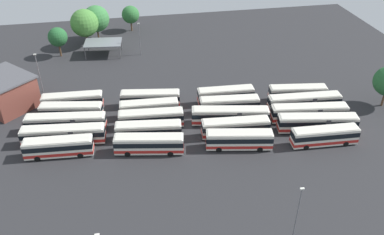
{
  "coord_description": "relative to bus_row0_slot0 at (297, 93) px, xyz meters",
  "views": [
    {
      "loc": [
        11.67,
        63.02,
        43.92
      ],
      "look_at": [
        -0.35,
        -0.35,
        1.48
      ],
      "focal_mm": 38.07,
      "sensor_mm": 36.0,
      "label": 1
    }
  ],
  "objects": [
    {
      "name": "ground_plane",
      "position": [
        23.5,
        4.86,
        -1.8
      ],
      "size": [
        125.65,
        125.65,
        0.0
      ],
      "primitive_type": "plane",
      "color": "#28282B"
    },
    {
      "name": "bus_row0_slot0",
      "position": [
        0.0,
        0.0,
        0.0
      ],
      "size": [
        12.0,
        4.08,
        3.4
      ],
      "color": "silver",
      "rests_on": "ground_plane"
    },
    {
      "name": "bus_row0_slot1",
      "position": [
        0.06,
        3.64,
        0.0
      ],
      "size": [
        14.7,
        3.42,
        3.4
      ],
      "color": "silver",
      "rests_on": "ground_plane"
    },
    {
      "name": "bus_row0_slot2",
      "position": [
        0.76,
        7.5,
        0.0
      ],
      "size": [
        14.78,
        4.34,
        3.4
      ],
      "color": "silver",
      "rests_on": "ground_plane"
    },
    {
      "name": "bus_row0_slot3",
      "position": [
        0.77,
        11.08,
        0.0
      ],
      "size": [
        14.79,
        4.87,
        3.4
      ],
      "color": "silver",
      "rests_on": "ground_plane"
    },
    {
      "name": "bus_row0_slot4",
      "position": [
        1.34,
        15.14,
        0.0
      ],
      "size": [
        11.99,
        3.07,
        3.4
      ],
      "color": "silver",
      "rests_on": "ground_plane"
    },
    {
      "name": "bus_row1_slot0",
      "position": [
        14.88,
        -1.96,
        -0.0
      ],
      "size": [
        11.65,
        3.0,
        3.4
      ],
      "color": "silver",
      "rests_on": "ground_plane"
    },
    {
      "name": "bus_row1_slot1",
      "position": [
        15.13,
        1.84,
        -0.0
      ],
      "size": [
        11.89,
        3.57,
        3.4
      ],
      "color": "silver",
      "rests_on": "ground_plane"
    },
    {
      "name": "bus_row1_slot2",
      "position": [
        15.96,
        5.73,
        0.0
      ],
      "size": [
        14.79,
        5.1,
        3.4
      ],
      "color": "silver",
      "rests_on": "ground_plane"
    },
    {
      "name": "bus_row1_slot3",
      "position": [
        16.1,
        9.63,
        0.0
      ],
      "size": [
        12.46,
        3.42,
        3.4
      ],
      "color": "silver",
      "rests_on": "ground_plane"
    },
    {
      "name": "bus_row1_slot4",
      "position": [
        16.48,
        13.39,
        -0.0
      ],
      "size": [
        11.83,
        4.5,
        3.4
      ],
      "color": "silver",
      "rests_on": "ground_plane"
    },
    {
      "name": "bus_row2_slot0",
      "position": [
        30.24,
        -3.46,
        0.0
      ],
      "size": [
        12.15,
        4.28,
        3.4
      ],
      "color": "silver",
      "rests_on": "ground_plane"
    },
    {
      "name": "bus_row2_slot1",
      "position": [
        30.87,
        0.33,
        -0.0
      ],
      "size": [
        11.46,
        3.02,
        3.4
      ],
      "color": "silver",
      "rests_on": "ground_plane"
    },
    {
      "name": "bus_row2_slot2",
      "position": [
        30.86,
        3.88,
        0.0
      ],
      "size": [
        12.24,
        3.39,
        3.4
      ],
      "color": "silver",
      "rests_on": "ground_plane"
    },
    {
      "name": "bus_row2_slot3",
      "position": [
        31.72,
        7.81,
        0.0
      ],
      "size": [
        12.0,
        3.88,
        3.4
      ],
      "color": "silver",
      "rests_on": "ground_plane"
    },
    {
      "name": "bus_row2_slot4",
      "position": [
        32.03,
        11.7,
        0.0
      ],
      "size": [
        12.14,
        4.55,
        3.4
      ],
      "color": "silver",
      "rests_on": "ground_plane"
    },
    {
      "name": "bus_row3_slot0",
      "position": [
        45.69,
        -5.34,
        0.0
      ],
      "size": [
        11.99,
        3.09,
        3.4
      ],
      "color": "silver",
      "rests_on": "ground_plane"
    },
    {
      "name": "bus_row3_slot1",
      "position": [
        45.73,
        -1.45,
        0.0
      ],
      "size": [
        12.08,
        4.45,
        3.4
      ],
      "color": "silver",
      "rests_on": "ground_plane"
    },
    {
      "name": "bus_row3_slot2",
      "position": [
        46.44,
        2.33,
        0.0
      ],
      "size": [
        14.78,
        4.35,
        3.4
      ],
      "color": "silver",
      "rests_on": "ground_plane"
    },
    {
      "name": "bus_row3_slot3",
      "position": [
        46.61,
        6.2,
        0.0
      ],
      "size": [
        14.76,
        4.03,
        3.4
      ],
      "color": "silver",
      "rests_on": "ground_plane"
    },
    {
      "name": "bus_row3_slot4",
      "position": [
        47.22,
        9.7,
        -0.0
      ],
      "size": [
        11.64,
        3.27,
        3.4
      ],
      "color": "silver",
      "rests_on": "ground_plane"
    },
    {
      "name": "depot_building",
      "position": [
        58.87,
        -8.96,
        1.57
      ],
      "size": [
        14.37,
        14.44,
        6.71
      ],
      "color": "brown",
      "rests_on": "ground_plane"
    },
    {
      "name": "maintenance_shelter",
      "position": [
        39.37,
        -30.8,
        1.47
      ],
      "size": [
        9.8,
        7.02,
        3.45
      ],
      "color": "slate",
      "rests_on": "ground_plane"
    },
    {
      "name": "lamp_post_mid_lot",
      "position": [
        14.85,
        33.94,
        3.14
      ],
      "size": [
        0.56,
        0.28,
        9.04
      ],
      "color": "slate",
      "rests_on": "ground_plane"
    },
    {
      "name": "lamp_post_near_entrance",
      "position": [
        52.65,
        -13.83,
        3.05
      ],
      "size": [
        0.56,
        0.28,
        8.87
      ],
      "color": "slate",
      "rests_on": "ground_plane"
    },
    {
      "name": "lamp_post_by_building",
      "position": [
        30.17,
        -29.13,
        2.81
      ],
      "size": [
        0.56,
        0.28,
        8.39
      ],
      "color": "slate",
      "rests_on": "ground_plane"
    },
    {
      "name": "tree_west_edge",
      "position": [
        40.82,
        -41.33,
        4.13
      ],
      "size": [
        7.06,
        7.06,
        9.47
      ],
      "color": "brown",
      "rests_on": "ground_plane"
    },
    {
      "name": "tree_south_edge",
      "position": [
        50.22,
        -31.98,
        3.34
      ],
      "size": [
        4.77,
        4.77,
        7.54
      ],
      "color": "brown",
      "rests_on": "ground_plane"
    },
    {
      "name": "tree_east_edge",
      "position": [
        31.36,
        -46.28,
        2.97
      ],
      "size": [
        4.97,
        4.97,
        7.27
      ],
      "color": "brown",
      "rests_on": "ground_plane"
    },
    {
      "name": "tree_northwest",
      "position": [
        43.71,
        -37.33,
        4.56
      ],
      "size": [
        7.21,
        7.21,
        9.98
      ],
      "color": "brown",
      "rests_on": "ground_plane"
    }
  ]
}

